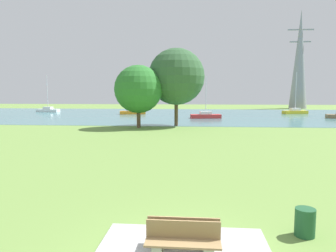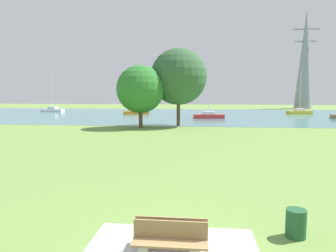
# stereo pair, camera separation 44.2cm
# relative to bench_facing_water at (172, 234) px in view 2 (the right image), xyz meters

# --- Properties ---
(ground_plane) EXTENTS (160.00, 160.00, 0.00)m
(ground_plane) POSITION_rel_bench_facing_water_xyz_m (0.00, 21.73, -0.47)
(ground_plane) COLOR olive
(bench_facing_water) EXTENTS (1.80, 0.48, 0.89)m
(bench_facing_water) POSITION_rel_bench_facing_water_xyz_m (0.00, 0.00, 0.00)
(bench_facing_water) COLOR #99A07F
(bench_facing_water) RESTS_ON concrete_pad
(bench_facing_inland) EXTENTS (1.80, 0.48, 0.89)m
(bench_facing_inland) POSITION_rel_bench_facing_water_xyz_m (0.00, -0.54, 0.00)
(bench_facing_inland) COLOR #99A07F
(bench_facing_inland) RESTS_ON concrete_pad
(litter_bin) EXTENTS (0.56, 0.56, 0.80)m
(litter_bin) POSITION_rel_bench_facing_water_xyz_m (3.39, 1.20, -0.07)
(litter_bin) COLOR #1E512D
(litter_bin) RESTS_ON ground
(water_surface) EXTENTS (140.00, 40.00, 0.02)m
(water_surface) POSITION_rel_bench_facing_water_xyz_m (0.00, 49.73, -0.46)
(water_surface) COLOR teal
(water_surface) RESTS_ON ground
(sailboat_yellow) EXTENTS (5.03, 2.82, 7.97)m
(sailboat_yellow) POSITION_rel_bench_facing_water_xyz_m (19.51, 54.36, 0.01)
(sailboat_yellow) COLOR yellow
(sailboat_yellow) RESTS_ON water_surface
(sailboat_white) EXTENTS (4.94, 2.03, 7.75)m
(sailboat_white) POSITION_rel_bench_facing_water_xyz_m (-30.79, 55.87, 0.00)
(sailboat_white) COLOR white
(sailboat_white) RESTS_ON water_surface
(sailboat_orange) EXTENTS (5.03, 2.75, 6.45)m
(sailboat_orange) POSITION_rel_bench_facing_water_xyz_m (-11.57, 50.62, -0.01)
(sailboat_orange) COLOR orange
(sailboat_orange) RESTS_ON water_surface
(sailboat_red) EXTENTS (4.98, 2.27, 6.69)m
(sailboat_red) POSITION_rel_bench_facing_water_xyz_m (1.96, 42.33, -0.01)
(sailboat_red) COLOR red
(sailboat_red) RESTS_ON water_surface
(tree_east_near) EXTENTS (5.52, 5.52, 7.23)m
(tree_east_near) POSITION_rel_bench_facing_water_xyz_m (-6.26, 27.99, 3.99)
(tree_east_near) COLOR brown
(tree_east_near) RESTS_ON ground
(tree_mid_shore) EXTENTS (6.82, 6.82, 9.40)m
(tree_mid_shore) POSITION_rel_bench_facing_water_xyz_m (-2.03, 30.34, 5.51)
(tree_mid_shore) COLOR brown
(tree_mid_shore) RESTS_ON ground
(electricity_pylon) EXTENTS (6.40, 4.40, 24.94)m
(electricity_pylon) POSITION_rel_bench_facing_water_xyz_m (26.74, 75.86, 12.01)
(electricity_pylon) COLOR gray
(electricity_pylon) RESTS_ON ground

